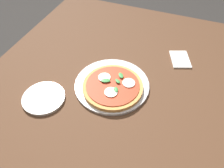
# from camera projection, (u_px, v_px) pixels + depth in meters

# --- Properties ---
(ground_plane) EXTENTS (6.00, 6.00, 0.00)m
(ground_plane) POSITION_uv_depth(u_px,v_px,m) (106.00, 160.00, 1.52)
(ground_plane) COLOR #2D2B28
(dining_table) EXTENTS (1.57, 1.18, 0.73)m
(dining_table) POSITION_uv_depth(u_px,v_px,m) (104.00, 102.00, 1.04)
(dining_table) COLOR #4C301E
(dining_table) RESTS_ON ground_plane
(serving_tray) EXTENTS (0.34, 0.34, 0.01)m
(serving_tray) POSITION_uv_depth(u_px,v_px,m) (112.00, 85.00, 1.01)
(serving_tray) COLOR silver
(serving_tray) RESTS_ON dining_table
(pizza) EXTENTS (0.27, 0.27, 0.03)m
(pizza) POSITION_uv_depth(u_px,v_px,m) (113.00, 86.00, 0.98)
(pizza) COLOR tan
(pizza) RESTS_ON serving_tray
(plate_white) EXTENTS (0.18, 0.18, 0.01)m
(plate_white) POSITION_uv_depth(u_px,v_px,m) (44.00, 98.00, 0.95)
(plate_white) COLOR white
(plate_white) RESTS_ON dining_table
(napkin) EXTENTS (0.15, 0.13, 0.01)m
(napkin) POSITION_uv_depth(u_px,v_px,m) (180.00, 59.00, 1.13)
(napkin) COLOR white
(napkin) RESTS_ON dining_table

